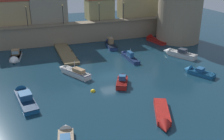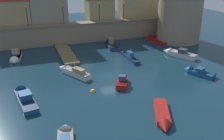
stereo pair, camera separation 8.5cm
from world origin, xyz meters
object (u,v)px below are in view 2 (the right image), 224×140
Objects in this scene: quay_lamp_1 at (63,11)px; moored_boat_0 at (73,71)px; quay_lamp_3 at (124,8)px; moored_boat_1 at (110,43)px; fortress_tower at (180,16)px; quay_lamp_0 at (27,13)px; moored_boat_11 at (15,57)px; mooring_buoy_0 at (93,91)px; moored_boat_2 at (153,39)px; moored_boat_4 at (24,96)px; moored_boat_12 at (178,53)px; moored_boat_8 at (163,117)px; moored_boat_7 at (122,80)px; moored_boat_3 at (196,72)px; quay_lamp_2 at (99,9)px; moored_boat_5 at (128,56)px; moored_boat_6 at (65,138)px.

moored_boat_0 is (-1.88, -16.84, -6.04)m from quay_lamp_1.
quay_lamp_3 is 0.56× the size of moored_boat_1.
moored_boat_0 is at bearing 149.22° from moored_boat_1.
moored_boat_0 is (-24.66, -10.85, -4.77)m from fortress_tower.
quay_lamp_0 reaches higher than moored_boat_0.
mooring_buoy_0 is (9.11, -15.95, -0.44)m from moored_boat_11.
moored_boat_1 is 0.99× the size of moored_boat_2.
moored_boat_12 reaches higher than moored_boat_4.
moored_boat_1 reaches higher than moored_boat_8.
quay_lamp_1 is at bearing 0.00° from quay_lamp_0.
quay_lamp_0 is 0.51× the size of moored_boat_4.
moored_boat_1 is 20.49m from mooring_buoy_0.
quay_lamp_0 is 0.69× the size of moored_boat_11.
moored_boat_0 is at bearing 101.23° from mooring_buoy_0.
moored_boat_1 reaches higher than moored_boat_7.
moored_boat_7 is (5.74, -5.25, -0.07)m from moored_boat_0.
mooring_buoy_0 is (-5.14, 8.73, -0.30)m from moored_boat_8.
moored_boat_8 is (-10.87, -9.27, -0.04)m from moored_boat_3.
moored_boat_3 is at bearing -136.89° from moored_boat_0.
moored_boat_1 is at bearing -164.04° from moored_boat_8.
moored_boat_12 is at bearing -35.52° from moored_boat_7.
moored_boat_0 is 1.00× the size of moored_boat_8.
quay_lamp_2 is at bearing 5.84° from moored_boat_12.
quay_lamp_2 reaches higher than moored_boat_5.
moored_boat_1 is (-4.66, -4.69, -5.98)m from quay_lamp_3.
quay_lamp_0 is 1.00× the size of quay_lamp_2.
fortress_tower is 1.89× the size of moored_boat_11.
quay_lamp_2 is at bearing -57.28° from moored_boat_0.
moored_boat_1 reaches higher than moored_boat_2.
quay_lamp_1 reaches higher than moored_boat_11.
fortress_tower is at bearing -50.65° from moored_boat_3.
moored_boat_0 is 9.01m from moored_boat_4.
moored_boat_0 is 12.41m from moored_boat_11.
moored_boat_2 is (-4.89, 1.65, -4.99)m from fortress_tower.
quay_lamp_2 is 12.92m from moored_boat_2.
moored_boat_0 is (4.95, -16.84, -6.04)m from quay_lamp_0.
moored_boat_1 is at bearing -67.97° from moored_boat_0.
moored_boat_11 reaches higher than moored_boat_6.
moored_boat_5 is at bearing -154.14° from fortress_tower.
mooring_buoy_0 is at bearing 162.95° from moored_boat_0.
moored_boat_5 reaches higher than moored_boat_2.
quay_lamp_0 is 0.59× the size of moored_boat_1.
moored_boat_8 is at bearing -134.42° from moored_boat_4.
moored_boat_8 is (11.35, -31.92, -6.22)m from quay_lamp_0.
quay_lamp_3 reaches higher than moored_boat_8.
quay_lamp_3 reaches higher than moored_boat_2.
moored_boat_11 is (-17.93, -2.53, -0.01)m from moored_boat_1.
quay_lamp_2 is 0.58× the size of moored_boat_1.
moored_boat_3 is 23.16m from moored_boat_6.
mooring_buoy_0 is at bearing -75.00° from quay_lamp_0.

